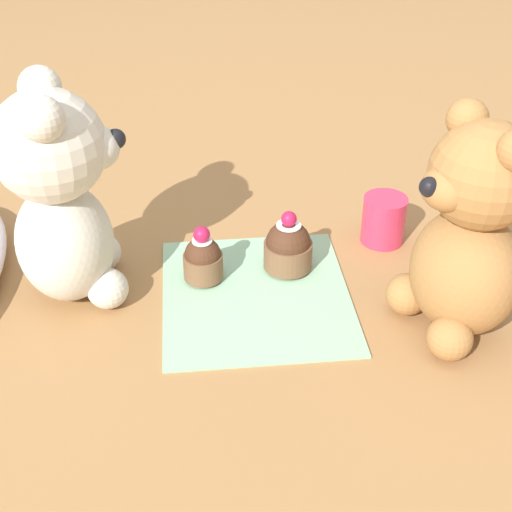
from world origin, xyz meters
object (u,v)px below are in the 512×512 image
Objects in this scene: cupcake_near_tan_bear at (288,247)px; juice_glass at (384,220)px; teddy_bear_cream at (61,195)px; teddy_bear_tan at (469,235)px; cupcake_near_cream_bear at (203,259)px.

cupcake_near_tan_bear is 1.22× the size of juice_glass.
cupcake_near_tan_bear is at bearing 112.17° from juice_glass.
teddy_bear_cream is at bearing 100.48° from juice_glass.
teddy_bear_cream is 1.04× the size of teddy_bear_tan.
cupcake_near_cream_bear is at bearing 105.61° from juice_glass.
teddy_bear_cream reaches higher than cupcake_near_tan_bear.
teddy_bear_tan reaches higher than cupcake_near_cream_bear.
teddy_bear_tan is 0.22m from cupcake_near_tan_bear.
teddy_bear_cream reaches higher than teddy_bear_tan.
juice_glass is (0.07, -0.23, -0.00)m from cupcake_near_cream_bear.
cupcake_near_cream_bear is at bearing -128.90° from teddy_bear_tan.
teddy_bear_cream is 0.18m from cupcake_near_cream_bear.
teddy_bear_cream is at bearing 92.11° from cupcake_near_cream_bear.
cupcake_near_cream_bear is (0.01, -0.15, -0.10)m from teddy_bear_cream.
cupcake_near_tan_bear is (0.02, -0.25, -0.10)m from teddy_bear_cream.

